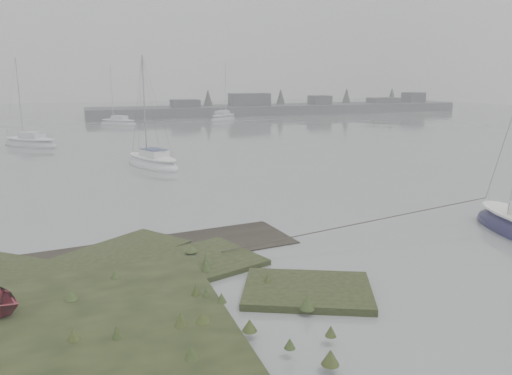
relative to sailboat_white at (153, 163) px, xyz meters
name	(u,v)px	position (x,y,z in m)	size (l,w,h in m)	color
ground	(144,148)	(0.62, 9.09, -0.24)	(160.00, 160.00, 0.00)	slate
far_shoreline	(288,108)	(27.46, 40.98, 0.61)	(60.00, 8.00, 4.15)	#4C4F51
sailboat_white	(153,163)	(0.00, 0.00, 0.00)	(3.84, 5.79, 7.79)	white
sailboat_far_a	(30,144)	(-8.41, 13.35, 0.01)	(5.42, 5.22, 8.00)	#A7ACB1
sailboat_far_b	(223,118)	(14.25, 32.51, 0.02)	(5.48, 5.56, 8.30)	#ACB1B6
sailboat_far_c	(118,123)	(0.24, 30.33, -0.01)	(4.98, 4.90, 7.42)	silver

